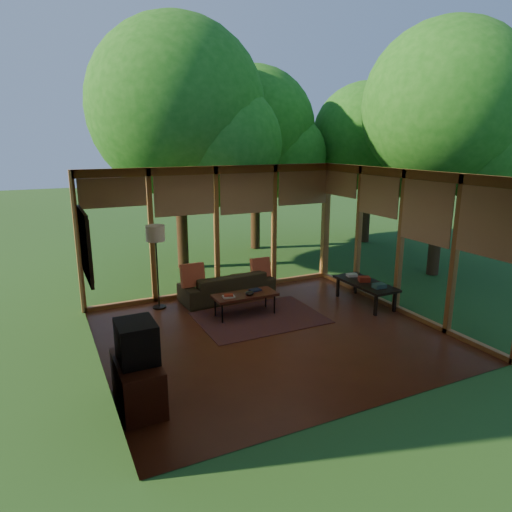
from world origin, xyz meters
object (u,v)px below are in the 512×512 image
sofa (227,286)px  side_console (366,284)px  coffee_table (245,296)px  media_cabinet (138,383)px  floor_lamp (156,238)px  television (137,341)px

sofa → side_console: 2.82m
sofa → coffee_table: sofa is taller
side_console → coffee_table: bearing=168.8°
sofa → side_console: bearing=144.7°
media_cabinet → coffee_table: bearing=41.4°
floor_lamp → media_cabinet: bearing=-108.3°
side_console → sofa: bearing=147.9°
media_cabinet → floor_lamp: 3.60m
sofa → floor_lamp: size_ratio=1.17×
floor_lamp → coffee_table: size_ratio=1.38×
television → floor_lamp: (1.06, 3.25, 0.56)m
sofa → television: television is taller
media_cabinet → television: (0.02, 0.00, 0.55)m
coffee_table → floor_lamp: bearing=141.0°
floor_lamp → coffee_table: bearing=-39.0°
sofa → media_cabinet: size_ratio=1.93×
media_cabinet → side_console: size_ratio=0.71×
floor_lamp → television: bearing=-108.0°
media_cabinet → television: 0.55m
media_cabinet → side_console: media_cabinet is taller
television → side_console: bearing=19.0°
sofa → media_cabinet: media_cabinet is taller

